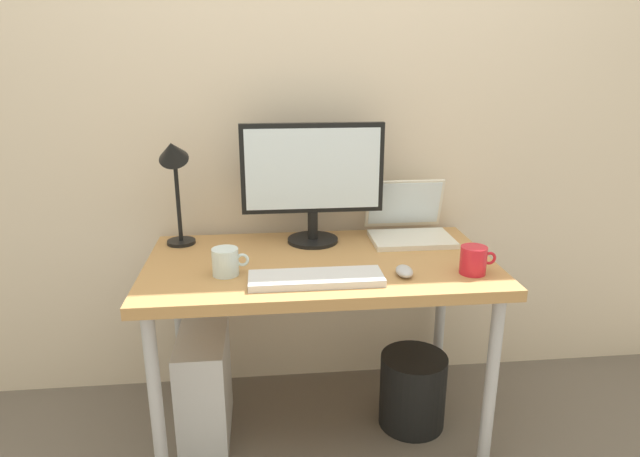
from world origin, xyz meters
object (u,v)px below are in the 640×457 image
keyboard (316,278)px  wastebasket (413,390)px  laptop (408,224)px  monitor (313,176)px  desk (320,277)px  mouse (404,271)px  coffee_mug (474,260)px  computer_tower (205,385)px  glass_cup (226,262)px  desk_lamp (174,168)px

keyboard → wastebasket: keyboard is taller
laptop → wastebasket: laptop is taller
laptop → wastebasket: bearing=-94.1°
monitor → desk: bearing=-88.1°
mouse → coffee_mug: coffee_mug is taller
computer_tower → wastebasket: computer_tower is taller
glass_cup → computer_tower: size_ratio=0.30×
glass_cup → mouse: bearing=-7.1°
desk → keyboard: 0.22m
coffee_mug → desk: bearing=160.3°
glass_cup → wastebasket: bearing=6.9°
desk → glass_cup: glass_cup is taller
desk_lamp → wastebasket: desk_lamp is taller
desk → laptop: size_ratio=3.90×
computer_tower → mouse: bearing=-14.8°
desk → computer_tower: size_ratio=2.98×
mouse → desk: bearing=146.1°
glass_cup → wastebasket: (0.70, 0.08, -0.61)m
monitor → desk_lamp: monitor is taller
coffee_mug → glass_cup: bearing=174.8°
monitor → glass_cup: monitor is taller
keyboard → mouse: bearing=3.8°
glass_cup → wastebasket: 0.93m
desk_lamp → computer_tower: bearing=-68.0°
desk_lamp → laptop: bearing=1.2°
computer_tower → wastebasket: size_ratio=1.40×
mouse → wastebasket: bearing=57.3°
monitor → mouse: (0.27, -0.38, -0.25)m
desk → coffee_mug: size_ratio=10.06×
desk → laptop: 0.46m
desk → monitor: bearing=91.9°
laptop → glass_cup: size_ratio=2.57×
monitor → glass_cup: bearing=-136.1°
mouse → coffee_mug: (0.24, -0.00, 0.03)m
mouse → coffee_mug: bearing=-0.4°
monitor → desk_lamp: size_ratio=1.25×
desk → mouse: (0.27, -0.18, 0.08)m
laptop → desk_lamp: (-0.91, -0.02, 0.25)m
keyboard → mouse: size_ratio=4.89×
keyboard → wastebasket: (0.40, 0.18, -0.57)m
keyboard → mouse: (0.30, 0.02, 0.01)m
desk_lamp → mouse: bearing=-26.0°
desk_lamp → computer_tower: size_ratio=1.04×
keyboard → coffee_mug: 0.54m
monitor → wastebasket: monitor is taller
laptop → monitor: bearing=-177.2°
desk_lamp → mouse: 0.93m
desk → desk_lamp: size_ratio=2.85×
mouse → wastebasket: size_ratio=0.30×
monitor → coffee_mug: 0.68m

